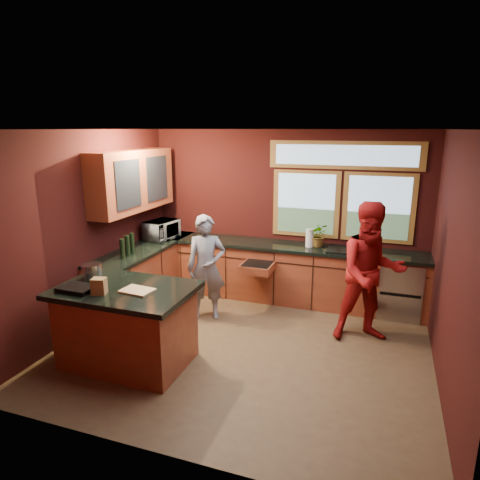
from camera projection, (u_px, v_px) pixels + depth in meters
The scene contains 14 objects.
floor at pixel (245, 347), 5.47m from camera, with size 4.50×4.50×0.00m, color brown.
room_shell at pixel (210, 201), 5.50m from camera, with size 4.52×4.02×2.71m.
back_counter at pixel (291, 273), 6.84m from camera, with size 4.50×0.64×0.93m.
left_counter at pixel (145, 275), 6.75m from camera, with size 0.64×2.30×0.93m.
island at pixel (127, 325), 5.00m from camera, with size 1.55×1.05×0.95m.
person_grey at pixel (206, 268), 6.16m from camera, with size 0.56×0.37×1.53m, color slate.
person_red at pixel (371, 273), 5.47m from camera, with size 0.89×0.70×1.84m, color #9E1312.
microwave at pixel (162, 230), 7.06m from camera, with size 0.56×0.38×0.31m, color #999999.
potted_plant at pixel (319, 235), 6.59m from camera, with size 0.34×0.29×0.38m, color #999999.
paper_towel at pixel (310, 238), 6.60m from camera, with size 0.12×0.12×0.28m, color white.
cutting_board at pixel (137, 290), 4.77m from camera, with size 0.35×0.25×0.02m, color tan.
stock_pot at pixel (92, 271), 5.18m from camera, with size 0.24×0.24×0.18m, color #B5B5BA.
paper_bag at pixel (99, 286), 4.68m from camera, with size 0.15×0.12×0.18m, color brown.
black_tray at pixel (77, 288), 4.79m from camera, with size 0.40×0.28×0.05m, color black.
Camera 1 is at (1.56, -4.69, 2.71)m, focal length 32.00 mm.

